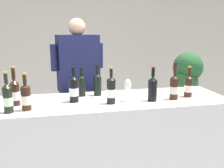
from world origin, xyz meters
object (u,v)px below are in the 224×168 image
(wine_bottle_4, at_px, (153,88))
(wine_bottle_6, at_px, (174,87))
(wine_bottle_0, at_px, (98,83))
(wine_bottle_3, at_px, (15,92))
(wine_bottle_9, at_px, (81,85))
(wine_bottle_8, at_px, (74,89))
(wine_glass, at_px, (128,86))
(wine_bottle_5, at_px, (188,86))
(person_server, at_px, (79,94))
(wine_bottle_7, at_px, (111,90))
(wine_bottle_1, at_px, (8,98))
(wine_bottle_2, at_px, (26,97))
(potted_shrub, at_px, (188,76))

(wine_bottle_4, relative_size, wine_bottle_6, 0.92)
(wine_bottle_6, bearing_deg, wine_bottle_0, 157.10)
(wine_bottle_3, height_order, wine_bottle_9, wine_bottle_3)
(wine_bottle_3, distance_m, wine_bottle_8, 0.50)
(wine_bottle_0, distance_m, wine_glass, 0.35)
(wine_bottle_5, xyz_separation_m, person_server, (-1.02, 0.67, -0.20))
(wine_bottle_5, xyz_separation_m, wine_bottle_8, (-1.11, 0.05, 0.01))
(wine_bottle_3, relative_size, person_server, 0.20)
(wine_bottle_5, height_order, wine_bottle_9, wine_bottle_5)
(wine_bottle_5, xyz_separation_m, wine_bottle_6, (-0.18, -0.06, 0.01))
(wine_bottle_9, distance_m, person_server, 0.48)
(wine_bottle_5, bearing_deg, wine_bottle_9, 167.01)
(wine_bottle_7, distance_m, wine_glass, 0.17)
(wine_bottle_4, xyz_separation_m, wine_bottle_6, (0.22, 0.01, -0.00))
(wine_bottle_3, height_order, wine_bottle_5, wine_bottle_3)
(wine_bottle_1, height_order, wine_bottle_7, wine_bottle_1)
(wine_bottle_4, relative_size, wine_bottle_7, 0.98)
(wine_bottle_2, bearing_deg, potted_shrub, 30.87)
(wine_bottle_1, height_order, wine_bottle_9, wine_bottle_1)
(wine_bottle_7, bearing_deg, wine_bottle_1, -175.10)
(wine_bottle_5, distance_m, wine_bottle_7, 0.79)
(wine_bottle_2, height_order, wine_bottle_4, wine_bottle_4)
(wine_bottle_5, relative_size, wine_bottle_7, 0.92)
(wine_bottle_9, height_order, wine_glass, wine_bottle_9)
(wine_bottle_5, bearing_deg, wine_bottle_4, -170.67)
(wine_bottle_3, distance_m, wine_bottle_6, 1.43)
(wine_bottle_3, xyz_separation_m, wine_bottle_7, (0.82, -0.12, 0.00))
(wine_bottle_5, bearing_deg, wine_bottle_6, -162.35)
(wine_bottle_8, xyz_separation_m, person_server, (0.08, 0.61, -0.21))
(person_server, xyz_separation_m, potted_shrub, (1.69, 0.52, 0.05))
(wine_bottle_2, distance_m, wine_bottle_3, 0.19)
(wine_bottle_0, height_order, wine_glass, wine_bottle_0)
(wine_bottle_4, bearing_deg, wine_bottle_7, -179.49)
(wine_glass, distance_m, person_server, 0.83)
(wine_bottle_0, bearing_deg, wine_bottle_1, -154.07)
(wine_bottle_4, xyz_separation_m, person_server, (-0.63, 0.73, -0.22))
(wine_bottle_8, xyz_separation_m, wine_bottle_9, (0.08, 0.18, -0.01))
(wine_bottle_3, bearing_deg, wine_bottle_4, -5.49)
(potted_shrub, bearing_deg, wine_bottle_7, -139.04)
(wine_bottle_2, height_order, wine_bottle_9, wine_bottle_2)
(wine_bottle_0, height_order, wine_bottle_1, wine_bottle_1)
(wine_bottle_0, distance_m, wine_bottle_1, 0.85)
(wine_glass, bearing_deg, wine_bottle_5, 2.01)
(wine_bottle_0, xyz_separation_m, wine_bottle_4, (0.47, -0.30, 0.00))
(wine_bottle_3, relative_size, wine_bottle_5, 1.13)
(wine_bottle_5, relative_size, person_server, 0.18)
(wine_bottle_1, xyz_separation_m, wine_bottle_9, (0.61, 0.38, -0.01))
(wine_bottle_3, bearing_deg, wine_bottle_6, -4.33)
(wine_bottle_2, height_order, wine_bottle_7, wine_bottle_7)
(wine_bottle_2, xyz_separation_m, wine_glass, (0.88, 0.08, 0.03))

